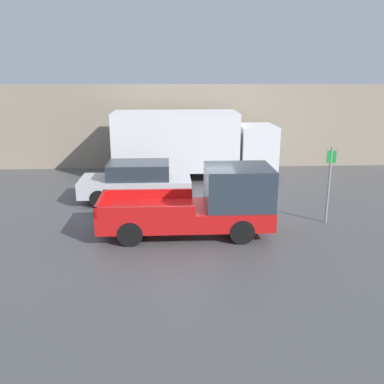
{
  "coord_description": "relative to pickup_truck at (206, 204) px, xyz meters",
  "views": [
    {
      "loc": [
        -0.86,
        -13.04,
        4.85
      ],
      "look_at": [
        -0.16,
        0.32,
        1.05
      ],
      "focal_mm": 40.0,
      "sensor_mm": 36.0,
      "label": 1
    }
  ],
  "objects": [
    {
      "name": "newspaper_box",
      "position": [
        1.98,
        9.14,
        -0.47
      ],
      "size": [
        0.45,
        0.4,
        0.99
      ],
      "color": "#194CB2",
      "rests_on": "ground"
    },
    {
      "name": "ground_plane",
      "position": [
        -0.2,
        0.68,
        -0.96
      ],
      "size": [
        60.0,
        60.0,
        0.0
      ],
      "primitive_type": "plane",
      "color": "#4C4C4F"
    },
    {
      "name": "pickup_truck",
      "position": [
        0.0,
        0.0,
        0.0
      ],
      "size": [
        5.19,
        1.95,
        2.1
      ],
      "color": "red",
      "rests_on": "ground"
    },
    {
      "name": "delivery_truck",
      "position": [
        -0.14,
        7.23,
        0.71
      ],
      "size": [
        7.42,
        2.44,
        3.06
      ],
      "color": "white",
      "rests_on": "ground"
    },
    {
      "name": "parking_sign",
      "position": [
        4.06,
        0.76,
        0.45
      ],
      "size": [
        0.3,
        0.07,
        2.52
      ],
      "color": "gray",
      "rests_on": "ground"
    },
    {
      "name": "building_wall",
      "position": [
        -0.2,
        9.47,
        1.15
      ],
      "size": [
        28.0,
        0.15,
        4.22
      ],
      "color": "gray",
      "rests_on": "ground"
    },
    {
      "name": "car",
      "position": [
        -2.36,
        3.65,
        -0.2
      ],
      "size": [
        4.21,
        1.87,
        1.5
      ],
      "color": "silver",
      "rests_on": "ground"
    }
  ]
}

